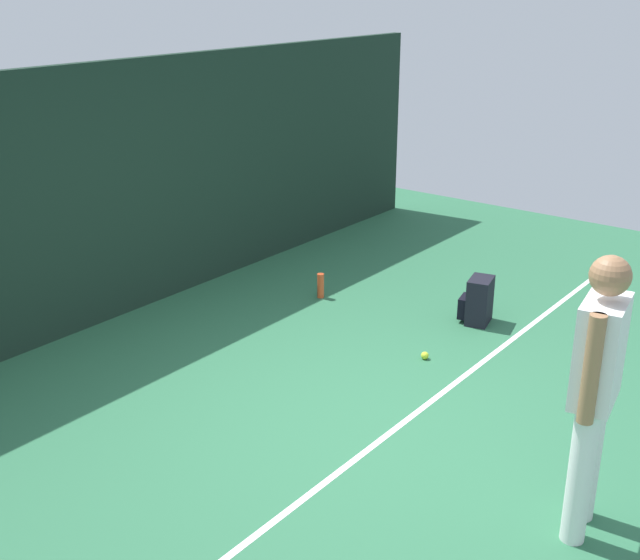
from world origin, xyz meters
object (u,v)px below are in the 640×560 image
(tennis_player, at_px, (596,382))
(tennis_ball_near_player, at_px, (425,356))
(backpack, at_px, (478,301))
(water_bottle, at_px, (321,286))

(tennis_player, bearing_deg, tennis_ball_near_player, 44.42)
(tennis_player, distance_m, tennis_ball_near_player, 2.50)
(tennis_player, xyz_separation_m, backpack, (2.36, 1.89, -0.76))
(tennis_ball_near_player, bearing_deg, tennis_player, -126.48)
(tennis_ball_near_player, bearing_deg, water_bottle, 70.05)
(backpack, xyz_separation_m, tennis_ball_near_player, (-0.98, -0.02, -0.18))
(backpack, bearing_deg, water_bottle, -88.86)
(tennis_player, relative_size, backpack, 3.86)
(backpack, height_order, water_bottle, backpack)
(tennis_player, height_order, water_bottle, tennis_player)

